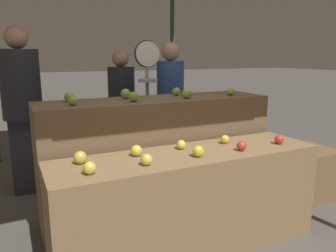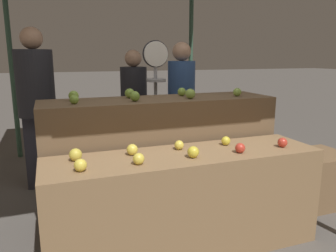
{
  "view_description": "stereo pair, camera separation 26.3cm",
  "coord_description": "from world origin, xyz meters",
  "px_view_note": "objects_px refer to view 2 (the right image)",
  "views": [
    {
      "loc": [
        -1.16,
        -2.01,
        1.47
      ],
      "look_at": [
        -0.03,
        0.3,
        0.91
      ],
      "focal_mm": 35.0,
      "sensor_mm": 36.0,
      "label": 1
    },
    {
      "loc": [
        -0.92,
        -2.12,
        1.47
      ],
      "look_at": [
        -0.03,
        0.3,
        0.91
      ],
      "focal_mm": 35.0,
      "sensor_mm": 36.0,
      "label": 2
    }
  ],
  "objects_px": {
    "produce_scale": "(156,84)",
    "person_vendor_at_scale": "(181,101)",
    "person_customer_right": "(36,98)",
    "person_customer_left": "(134,104)",
    "wooden_crate_side": "(319,178)"
  },
  "relations": [
    {
      "from": "person_customer_right",
      "to": "person_vendor_at_scale",
      "type": "bearing_deg",
      "value": -179.49
    },
    {
      "from": "person_customer_left",
      "to": "person_customer_right",
      "type": "xyz_separation_m",
      "value": [
        -1.11,
        -0.09,
        0.12
      ]
    },
    {
      "from": "produce_scale",
      "to": "person_vendor_at_scale",
      "type": "bearing_deg",
      "value": 35.35
    },
    {
      "from": "produce_scale",
      "to": "person_customer_right",
      "type": "height_order",
      "value": "person_customer_right"
    },
    {
      "from": "person_customer_right",
      "to": "person_customer_left",
      "type": "bearing_deg",
      "value": -164.81
    },
    {
      "from": "person_customer_left",
      "to": "wooden_crate_side",
      "type": "height_order",
      "value": "person_customer_left"
    },
    {
      "from": "person_customer_left",
      "to": "person_customer_right",
      "type": "bearing_deg",
      "value": 28.93
    },
    {
      "from": "produce_scale",
      "to": "person_vendor_at_scale",
      "type": "height_order",
      "value": "same"
    },
    {
      "from": "person_customer_right",
      "to": "wooden_crate_side",
      "type": "bearing_deg",
      "value": 162.56
    },
    {
      "from": "produce_scale",
      "to": "wooden_crate_side",
      "type": "relative_size",
      "value": 3.13
    },
    {
      "from": "person_vendor_at_scale",
      "to": "person_customer_left",
      "type": "height_order",
      "value": "person_vendor_at_scale"
    },
    {
      "from": "person_vendor_at_scale",
      "to": "person_customer_right",
      "type": "relative_size",
      "value": 0.92
    },
    {
      "from": "person_vendor_at_scale",
      "to": "produce_scale",
      "type": "bearing_deg",
      "value": 35.29
    },
    {
      "from": "produce_scale",
      "to": "person_customer_left",
      "type": "distance_m",
      "value": 0.72
    },
    {
      "from": "person_customer_right",
      "to": "wooden_crate_side",
      "type": "height_order",
      "value": "person_customer_right"
    }
  ]
}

